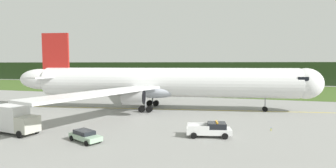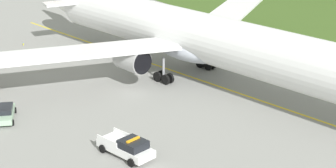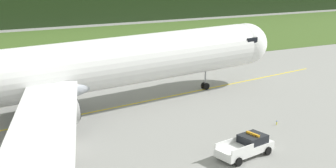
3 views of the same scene
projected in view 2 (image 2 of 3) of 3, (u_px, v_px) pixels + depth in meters
ground at (134, 92)px, 63.52m from camera, size 320.00×320.00×0.00m
taxiway_centerline_main at (206, 82)px, 66.48m from camera, size 78.03×12.78×0.01m
airliner at (204, 39)px, 64.98m from camera, size 59.87×50.21×15.22m
ops_pickup_truck at (127, 147)px, 48.71m from camera, size 5.76×3.21×1.94m
staff_car at (5, 113)px, 56.15m from camera, size 4.80×3.43×1.30m
taxiway_edge_light_west at (23, 44)px, 80.70m from camera, size 0.12×0.12×0.48m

